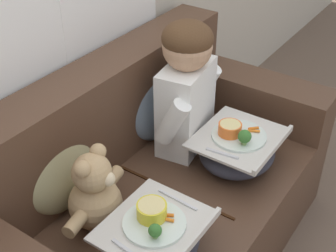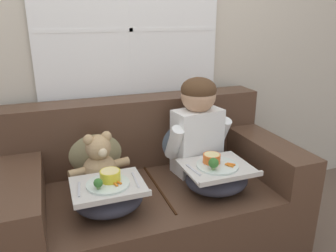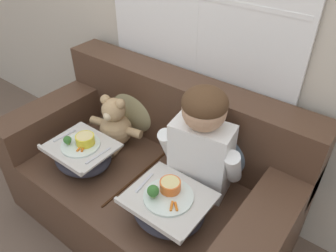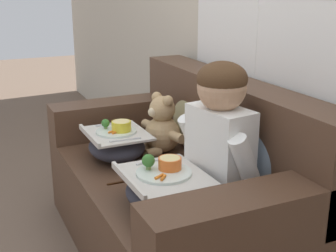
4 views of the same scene
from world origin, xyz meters
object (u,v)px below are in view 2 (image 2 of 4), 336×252
Objects in this scene: throw_pillow_behind_child at (186,134)px; lap_tray_child at (216,177)px; lap_tray_teddy at (109,197)px; teddy_bear at (100,165)px; child_figure at (198,121)px; couch at (153,197)px; throw_pillow_behind_teddy at (94,146)px.

throw_pillow_behind_child is 1.10× the size of lap_tray_child.
lap_tray_teddy is (-0.63, -0.45, -0.11)m from throw_pillow_behind_child.
child_figure is at bearing 0.32° from teddy_bear.
teddy_bear is at bearing 89.89° from lap_tray_teddy.
lap_tray_child reaches higher than lap_tray_teddy.
lap_tray_teddy is at bearing -144.18° from throw_pillow_behind_child.
lap_tray_child is (-0.00, -0.45, -0.11)m from throw_pillow_behind_child.
child_figure reaches higher than throw_pillow_behind_child.
couch reaches higher than throw_pillow_behind_child.
throw_pillow_behind_child is 0.46m from lap_tray_child.
throw_pillow_behind_child is 0.65m from teddy_bear.
couch reaches higher than lap_tray_teddy.
throw_pillow_behind_teddy reaches higher than lap_tray_teddy.
couch is at bearing 38.38° from lap_tray_teddy.
throw_pillow_behind_teddy is (-0.63, 0.00, 0.00)m from throw_pillow_behind_child.
teddy_bear is at bearing -179.68° from child_figure.
child_figure is at bearing 89.73° from lap_tray_child.
child_figure is 1.68× the size of lap_tray_teddy.
couch is 0.49m from throw_pillow_behind_teddy.
teddy_bear is 0.96× the size of lap_tray_child.
throw_pillow_behind_teddy is at bearing 164.13° from child_figure.
lap_tray_teddy is (-0.00, -0.27, -0.06)m from teddy_bear.
teddy_bear is 0.68m from lap_tray_child.
throw_pillow_behind_teddy is at bearing 90.29° from teddy_bear.
throw_pillow_behind_child is 0.63m from throw_pillow_behind_teddy.
throw_pillow_behind_child is 0.68× the size of child_figure.
couch reaches higher than teddy_bear.
lap_tray_teddy is (-0.62, 0.00, 0.00)m from lap_tray_child.
throw_pillow_behind_child is 0.23m from child_figure.
couch is at bearing -146.90° from throw_pillow_behind_child.
child_figure reaches higher than couch.
throw_pillow_behind_child is 1.11× the size of throw_pillow_behind_teddy.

